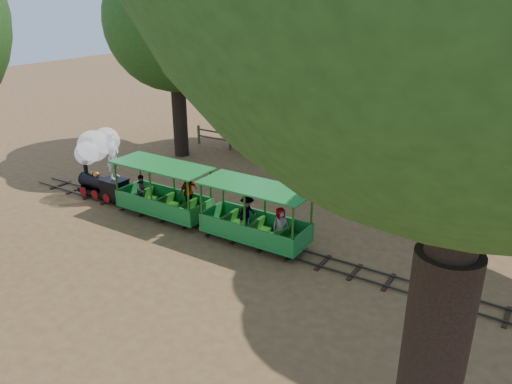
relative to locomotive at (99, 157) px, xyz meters
The scene contains 10 objects.
ground 7.69m from the locomotive, ahead, with size 90.00×90.00×0.00m, color olive.
track 7.68m from the locomotive, ahead, with size 22.00×1.00×0.10m.
locomotive is the anchor object (origin of this frame).
carriage_front 3.43m from the locomotive, ahead, with size 3.63×1.51×1.88m.
carriage_rear 7.21m from the locomotive, ahead, with size 3.63×1.48×1.88m.
oak_nw 7.87m from the locomotive, 99.63° to the left, with size 7.91×6.96×9.49m.
fence 10.97m from the locomotive, 46.52° to the left, with size 18.10×0.10×1.00m.
shrub_west 9.35m from the locomotive, 81.89° to the left, with size 2.47×1.90×1.71m, color #2D6B1E.
shrub_mid_w 9.66m from the locomotive, 72.96° to the left, with size 3.02×2.32×2.09m, color #2D6B1E.
shrub_mid_e 14.33m from the locomotive, 40.15° to the left, with size 1.97×1.51×1.36m, color #2D6B1E.
Camera 1 is at (7.24, -12.03, 7.51)m, focal length 35.00 mm.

